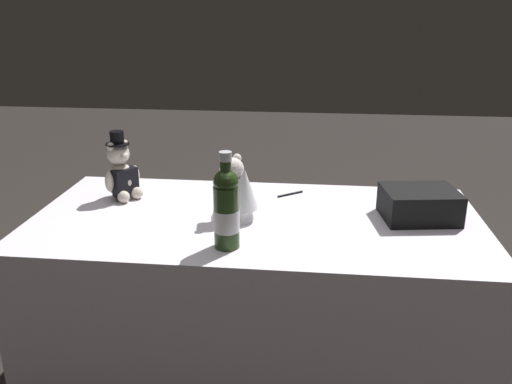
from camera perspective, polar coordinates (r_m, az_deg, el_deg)
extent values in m
cube|color=white|center=(2.14, 0.00, -12.51)|extent=(1.66, 0.81, 0.79)
ellipsoid|color=beige|center=(2.21, -14.35, 1.25)|extent=(0.12, 0.10, 0.15)
cube|color=black|center=(2.18, -13.89, 1.07)|extent=(0.10, 0.11, 0.11)
sphere|color=beige|center=(2.18, -14.60, 4.00)|extent=(0.09, 0.09, 0.09)
sphere|color=beige|center=(2.15, -14.04, 3.70)|extent=(0.04, 0.04, 0.04)
sphere|color=beige|center=(2.15, -15.36, 4.73)|extent=(0.03, 0.03, 0.03)
sphere|color=beige|center=(2.18, -14.00, 5.06)|extent=(0.03, 0.03, 0.03)
ellipsoid|color=beige|center=(2.16, -15.51, 1.06)|extent=(0.03, 0.03, 0.08)
ellipsoid|color=beige|center=(2.22, -12.87, 1.81)|extent=(0.03, 0.03, 0.08)
sphere|color=beige|center=(2.16, -14.06, -0.52)|extent=(0.05, 0.05, 0.05)
sphere|color=beige|center=(2.19, -12.68, -0.10)|extent=(0.05, 0.05, 0.05)
cylinder|color=black|center=(2.17, -14.69, 5.03)|extent=(0.09, 0.09, 0.01)
cylinder|color=black|center=(2.16, -14.75, 5.73)|extent=(0.05, 0.05, 0.05)
cone|color=white|center=(1.93, -2.53, -0.70)|extent=(0.17, 0.17, 0.15)
ellipsoid|color=white|center=(1.91, -2.55, 1.07)|extent=(0.07, 0.07, 0.07)
sphere|color=silver|center=(1.90, -2.58, 2.45)|extent=(0.09, 0.09, 0.09)
sphere|color=silver|center=(1.92, -3.45, 2.48)|extent=(0.04, 0.04, 0.04)
sphere|color=silver|center=(1.91, -2.06, 3.66)|extent=(0.03, 0.03, 0.03)
sphere|color=silver|center=(1.87, -3.14, 3.23)|extent=(0.03, 0.03, 0.03)
ellipsoid|color=silver|center=(1.96, -2.26, 1.36)|extent=(0.03, 0.03, 0.08)
ellipsoid|color=silver|center=(1.89, -3.87, 0.64)|extent=(0.03, 0.03, 0.08)
cone|color=white|center=(1.89, -1.39, 0.42)|extent=(0.18, 0.17, 0.16)
cylinder|color=#233B16|center=(1.69, -3.19, -2.72)|extent=(0.08, 0.08, 0.21)
sphere|color=#233B16|center=(1.65, -3.27, 1.07)|extent=(0.08, 0.08, 0.08)
cylinder|color=#233B16|center=(1.64, -3.30, 2.79)|extent=(0.03, 0.03, 0.08)
cylinder|color=silver|center=(1.63, -3.33, 3.86)|extent=(0.04, 0.04, 0.03)
cylinder|color=silver|center=(1.70, -3.19, -3.04)|extent=(0.08, 0.08, 0.07)
cylinder|color=black|center=(2.19, 3.70, -0.20)|extent=(0.10, 0.08, 0.01)
cone|color=silver|center=(2.22, 4.99, 0.07)|extent=(0.02, 0.01, 0.01)
cube|color=black|center=(2.02, 17.18, -1.27)|extent=(0.29, 0.24, 0.11)
cube|color=#B7B7BF|center=(1.93, 17.26, -2.31)|extent=(0.03, 0.01, 0.03)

